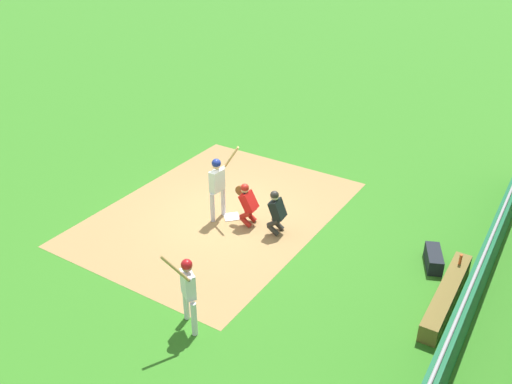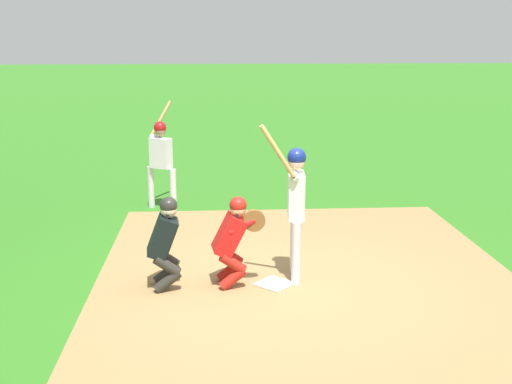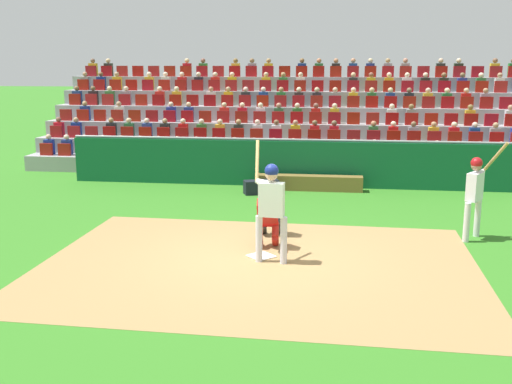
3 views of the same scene
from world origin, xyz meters
name	(u,v)px [view 1 (image 1 of 3)]	position (x,y,z in m)	size (l,w,h in m)	color
ground_plane	(232,217)	(0.00, 0.00, 0.00)	(160.00, 160.00, 0.00)	#30741F
infield_dirt_patch	(218,212)	(0.00, 0.50, 0.00)	(8.08, 6.01, 0.01)	#9B7A4A
home_plate_marker	(232,217)	(0.00, 0.00, 0.02)	(0.44, 0.44, 0.02)	white
batter_at_plate	(218,181)	(-0.21, 0.31, 1.19)	(0.66, 0.68, 2.26)	silver
catcher_crouching	(247,202)	(-0.04, -0.57, 0.71)	(0.49, 0.73, 1.28)	#AF1E16
home_plate_umpire	(276,210)	(-0.03, -1.49, 0.71)	(0.49, 0.49, 1.30)	#2B2924
dugout_wall	(481,272)	(0.00, -6.87, 0.70)	(13.48, 0.24, 1.45)	#0E522D
dugout_bench	(447,295)	(-0.63, -6.32, 0.22)	(3.14, 0.40, 0.44)	brown
water_bottle_on_bench	(460,260)	(0.43, -6.33, 0.58)	(0.07, 0.07, 0.27)	#D45627
equipment_duffel_bag	(434,259)	(0.70, -5.66, 0.20)	(0.99, 0.36, 0.39)	black
on_deck_batter	(188,286)	(-4.30, -1.77, 1.09)	(0.82, 0.64, 2.12)	silver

